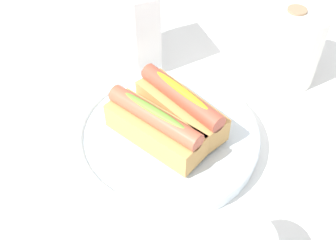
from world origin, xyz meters
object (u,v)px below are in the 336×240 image
(serving_bowl, at_px, (168,135))
(paper_towel_roll, at_px, (290,46))
(hotdog_back, at_px, (181,106))
(hotdog_front, at_px, (155,127))
(napkin_box, at_px, (138,25))

(serving_bowl, relative_size, paper_towel_roll, 2.04)
(hotdog_back, bearing_deg, hotdog_front, -76.95)
(serving_bowl, relative_size, hotdog_front, 1.73)
(paper_towel_roll, distance_m, napkin_box, 0.26)
(serving_bowl, distance_m, paper_towel_roll, 0.26)
(serving_bowl, height_order, paper_towel_roll, paper_towel_roll)
(hotdog_front, distance_m, napkin_box, 0.23)
(serving_bowl, xyz_separation_m, napkin_box, (-0.20, 0.07, 0.06))
(serving_bowl, bearing_deg, paper_towel_roll, 93.44)
(serving_bowl, height_order, hotdog_front, hotdog_front)
(serving_bowl, distance_m, napkin_box, 0.22)
(hotdog_front, height_order, napkin_box, napkin_box)
(serving_bowl, distance_m, hotdog_front, 0.05)
(hotdog_front, bearing_deg, paper_towel_roll, 94.37)
(hotdog_front, xyz_separation_m, napkin_box, (-0.20, 0.10, 0.02))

